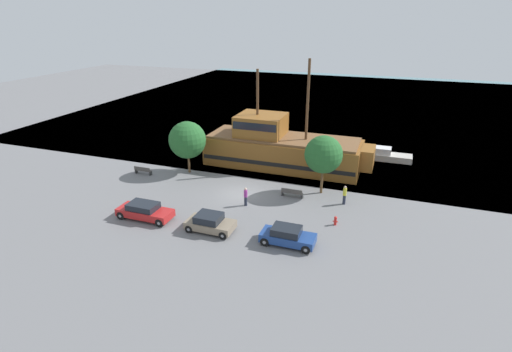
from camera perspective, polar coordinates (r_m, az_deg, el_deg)
name	(u,v)px	position (r m, az deg, el deg)	size (l,w,h in m)	color
ground_plane	(241,194)	(38.18, -2.09, -2.59)	(160.00, 160.00, 0.00)	slate
water_surface	(326,103)	(78.85, 9.99, 10.25)	(80.00, 80.00, 0.00)	slate
pirate_ship	(281,148)	(44.69, 3.58, 4.07)	(18.41, 5.73, 11.82)	brown
moored_boat_dockside	(382,155)	(49.34, 17.61, 2.90)	(6.42, 1.92, 1.45)	#B7B2A8
parked_car_curb_front	(145,211)	(34.75, -15.63, -4.83)	(4.72, 1.87, 1.40)	#B21E1E
parked_car_curb_mid	(210,223)	(31.93, -6.59, -6.65)	(3.81, 1.97, 1.41)	#7F705B
parked_car_curb_rear	(287,236)	(30.04, 4.52, -8.54)	(4.07, 1.78, 1.43)	navy
fire_hydrant	(335,220)	(33.29, 11.28, -6.23)	(0.42, 0.25, 0.76)	red
bench_promenade_east	(292,193)	(37.52, 5.16, -2.39)	(2.00, 0.45, 0.85)	#4C4742
bench_promenade_west	(143,170)	(44.31, -15.87, 0.78)	(1.93, 0.45, 0.85)	#4C4742
pedestrian_walking_near	(345,195)	(36.71, 12.54, -2.65)	(0.32, 0.32, 1.79)	#232838
pedestrian_walking_far	(246,197)	(35.62, -1.49, -2.95)	(0.32, 0.32, 1.73)	#232838
tree_row_east	(187,140)	(42.72, -9.78, 5.08)	(3.92, 3.92, 5.61)	brown
tree_row_mideast	(324,155)	(37.50, 9.62, 3.04)	(3.55, 3.55, 5.68)	brown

